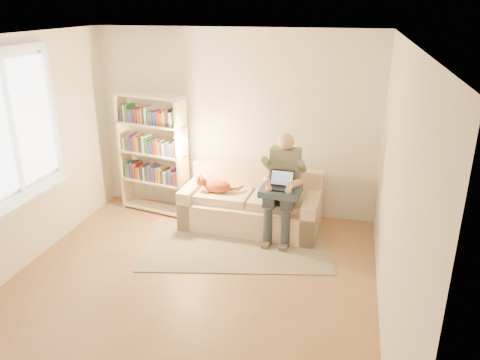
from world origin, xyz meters
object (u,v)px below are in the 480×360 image
(person, at_px, (283,181))
(cat, at_px, (218,186))
(bookshelf, at_px, (152,149))
(laptop, at_px, (279,183))
(sofa, at_px, (252,207))

(person, distance_m, cat, 0.91)
(bookshelf, bearing_deg, person, 2.38)
(laptop, distance_m, bookshelf, 1.96)
(sofa, bearing_deg, bookshelf, 176.67)
(cat, distance_m, laptop, 0.90)
(sofa, distance_m, bookshelf, 1.63)
(sofa, xyz_separation_m, bookshelf, (-1.48, 0.16, 0.68))
(person, distance_m, laptop, 0.12)
(person, bearing_deg, cat, 178.23)
(sofa, xyz_separation_m, cat, (-0.45, -0.10, 0.30))
(cat, height_order, laptop, laptop)
(sofa, bearing_deg, person, -17.82)
(sofa, height_order, bookshelf, bookshelf)
(person, xyz_separation_m, bookshelf, (-1.92, 0.33, 0.20))
(sofa, xyz_separation_m, laptop, (0.41, -0.29, 0.49))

